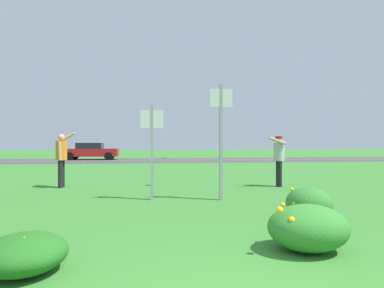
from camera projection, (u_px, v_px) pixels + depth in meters
name	position (u px, v px, depth m)	size (l,w,h in m)	color
ground_plane	(170.00, 175.00, 14.06)	(120.00, 120.00, 0.00)	#387A2D
highway_strip	(162.00, 160.00, 26.19)	(120.00, 7.78, 0.01)	#424244
highway_center_stripe	(162.00, 160.00, 26.19)	(120.00, 0.16, 0.00)	yellow
daylily_clump_near_camera	(309.00, 204.00, 5.65)	(0.79, 0.85, 0.60)	#337F2D
daylily_clump_front_center	(24.00, 253.00, 3.37)	(0.89, 0.90, 0.42)	#23661E
daylily_clump_mid_right	(308.00, 228.00, 4.07)	(1.04, 0.88, 0.61)	#337F2D
sign_post_near_path	(152.00, 142.00, 7.77)	(0.56, 0.10, 2.33)	#93969B
sign_post_by_roadside	(221.00, 130.00, 7.74)	(0.56, 0.10, 2.85)	#93969B
person_thrower_orange_shirt	(62.00, 155.00, 9.93)	(0.56, 0.50, 1.76)	orange
person_catcher_red_cap_gray_shirt	(279.00, 156.00, 10.17)	(0.57, 0.50, 1.62)	#B2B2B7
frisbee_lime	(165.00, 157.00, 10.30)	(0.27, 0.27, 0.12)	#8CD133
car_red_center_left	(91.00, 151.00, 27.18)	(4.50, 2.00, 1.45)	maroon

